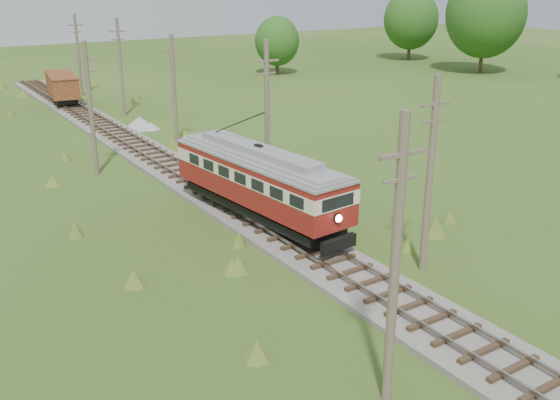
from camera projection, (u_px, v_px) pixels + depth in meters
railbed_main at (198, 184)px, 38.74m from camera, size 3.60×96.00×0.57m
streetcar at (259, 177)px, 32.07m from camera, size 3.93×12.15×5.50m
gondola at (62, 86)px, 63.02m from camera, size 3.61×8.07×2.59m
gravel_pile at (141, 123)px, 53.61m from camera, size 2.85×3.03×1.04m
utility_pole_r_2 at (430, 174)px, 26.32m from camera, size 1.60×0.30×8.60m
utility_pole_r_3 at (267, 116)px, 36.51m from camera, size 1.60×0.30×9.00m
utility_pole_r_4 at (174, 90)px, 46.81m from camera, size 1.60×0.30×8.40m
utility_pole_r_5 at (121, 67)px, 57.23m from camera, size 1.60×0.30×8.90m
utility_pole_r_6 at (78, 54)px, 67.46m from camera, size 1.60×0.30×8.70m
utility_pole_l_a at (395, 263)px, 17.68m from camera, size 1.60×0.30×9.00m
utility_pole_l_b at (91, 108)px, 39.79m from camera, size 1.60×0.30×8.60m
tree_right_4 at (486, 14)px, 82.72m from camera, size 10.50×10.50×13.53m
tree_right_5 at (411, 19)px, 96.94m from camera, size 8.40×8.40×10.82m
tree_mid_b at (277, 41)px, 82.74m from camera, size 5.88×5.88×7.57m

